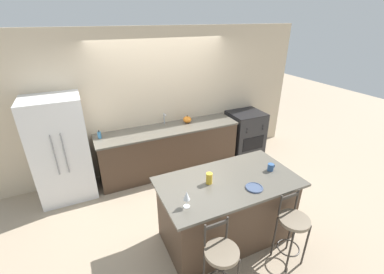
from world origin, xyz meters
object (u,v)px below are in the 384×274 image
pumpkin_decoration (187,120)px  soap_bottle (99,135)px  bar_stool_far (292,227)px  refrigerator (61,150)px  oven_range (245,133)px  tumbler_cup (209,178)px  bar_stool_near (221,259)px  coffee_mug (271,167)px  wine_glass (186,196)px  dinner_plate (254,188)px

pumpkin_decoration → soap_bottle: 1.68m
bar_stool_far → pumpkin_decoration: 2.79m
refrigerator → oven_range: 3.68m
pumpkin_decoration → tumbler_cup: bearing=-106.3°
refrigerator → soap_bottle: refrigerator is taller
oven_range → refrigerator: bearing=-179.8°
bar_stool_near → coffee_mug: 1.41m
bar_stool_near → wine_glass: 0.74m
pumpkin_decoration → coffee_mug: bearing=-81.7°
coffee_mug → soap_bottle: soap_bottle is taller
oven_range → bar_stool_near: bearing=-129.4°
coffee_mug → pumpkin_decoration: bearing=98.3°
bar_stool_near → bar_stool_far: bearing=2.0°
dinner_plate → wine_glass: wine_glass is taller
refrigerator → soap_bottle: bearing=8.9°
oven_range → bar_stool_near: size_ratio=0.99×
soap_bottle → coffee_mug: bearing=-46.5°
oven_range → wine_glass: size_ratio=4.70×
bar_stool_far → soap_bottle: size_ratio=6.64×
bar_stool_far → wine_glass: bearing=159.6°
tumbler_cup → refrigerator: bearing=131.8°
tumbler_cup → coffee_mug: bearing=-5.6°
soap_bottle → bar_stool_near: bearing=-73.3°
oven_range → pumpkin_decoration: size_ratio=5.77×
dinner_plate → refrigerator: bearing=134.1°
coffee_mug → tumbler_cup: tumbler_cup is taller
coffee_mug → bar_stool_far: bearing=-102.1°
pumpkin_decoration → wine_glass: bearing=-114.0°
oven_range → soap_bottle: bearing=178.4°
dinner_plate → pumpkin_decoration: size_ratio=1.31×
refrigerator → bar_stool_near: size_ratio=1.81×
dinner_plate → bar_stool_far: bearing=-52.1°
wine_glass → soap_bottle: size_ratio=1.39×
bar_stool_near → dinner_plate: size_ratio=4.48×
oven_range → soap_bottle: 3.07m
tumbler_cup → soap_bottle: bearing=118.4°
refrigerator → pumpkin_decoration: (2.30, 0.12, 0.10)m
oven_range → tumbler_cup: (-1.95, -1.92, 0.54)m
dinner_plate → wine_glass: (-0.88, 0.04, 0.13)m
oven_range → pumpkin_decoration: pumpkin_decoration is taller
wine_glass → bar_stool_near: bearing=-69.7°
wine_glass → soap_bottle: 2.38m
refrigerator → pumpkin_decoration: 2.30m
dinner_plate → coffee_mug: (0.45, 0.24, 0.04)m
bar_stool_near → coffee_mug: (1.15, 0.67, 0.44)m
soap_bottle → bar_stool_far: bearing=-55.9°
bar_stool_near → wine_glass: wine_glass is taller
bar_stool_far → pumpkin_decoration: (-0.17, 2.75, 0.43)m
bar_stool_far → tumbler_cup: 1.15m
bar_stool_near → pumpkin_decoration: 2.94m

